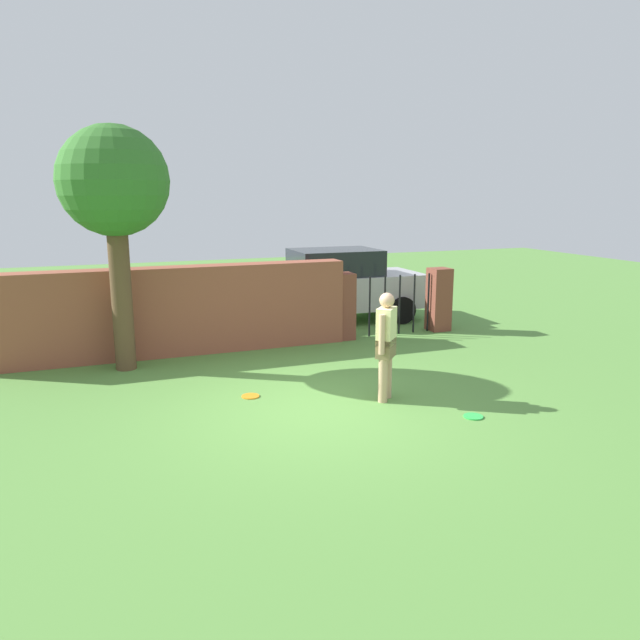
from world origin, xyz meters
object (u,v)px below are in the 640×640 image
Objects in this scene: car at (335,285)px; frisbee_green at (473,416)px; frisbee_orange at (250,396)px; tree at (114,187)px; person at (386,341)px.

car is 15.65× the size of frisbee_green.
car reaches higher than frisbee_orange.
tree reaches higher than car.
frisbee_orange is (1.66, -2.23, -3.12)m from tree.
tree is at bearing 126.68° from frisbee_orange.
tree is 15.35× the size of frisbee_green.
frisbee_orange is at bearing -53.32° from tree.
car is 5.81m from frisbee_orange.
tree is 5.17m from person.
person is at bearing 126.67° from frisbee_green.
person is at bearing -24.37° from frisbee_orange.
frisbee_orange is (-1.85, 0.84, -0.89)m from person.
frisbee_green is at bearing 85.22° from car.
frisbee_orange is 3.29m from frisbee_green.
frisbee_orange and frisbee_green have the same top height.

